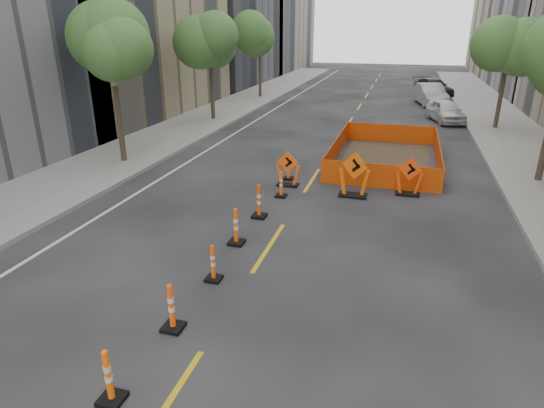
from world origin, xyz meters
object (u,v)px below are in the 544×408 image
(channelizer_5, at_px, (236,226))
(chevron_sign_right, at_px, (409,176))
(parked_car_near, at_px, (446,111))
(channelizer_8, at_px, (288,167))
(channelizer_2, at_px, (108,376))
(chevron_sign_left, at_px, (288,169))
(channelizer_6, at_px, (259,201))
(channelizer_7, at_px, (281,184))
(chevron_sign_center, at_px, (354,174))
(channelizer_4, at_px, (213,263))
(parked_car_far, at_px, (433,87))
(channelizer_3, at_px, (171,307))
(parked_car_mid, at_px, (430,95))

(channelizer_5, bearing_deg, chevron_sign_right, 49.81)
(parked_car_near, bearing_deg, channelizer_8, -130.85)
(channelizer_2, bearing_deg, chevron_sign_left, 89.31)
(channelizer_6, relative_size, channelizer_8, 1.12)
(channelizer_6, height_order, channelizer_7, channelizer_6)
(parked_car_near, bearing_deg, channelizer_5, -123.81)
(channelizer_6, relative_size, parked_car_near, 0.28)
(channelizer_5, bearing_deg, chevron_sign_center, 60.28)
(chevron_sign_center, bearing_deg, channelizer_5, -95.24)
(channelizer_4, relative_size, parked_car_near, 0.24)
(chevron_sign_center, bearing_deg, channelizer_4, -86.33)
(channelizer_4, height_order, parked_car_far, parked_car_far)
(chevron_sign_left, bearing_deg, channelizer_7, -84.37)
(channelizer_3, xyz_separation_m, chevron_sign_right, (4.43, 9.30, 0.18))
(channelizer_2, height_order, parked_car_near, parked_car_near)
(chevron_sign_center, bearing_deg, chevron_sign_right, 44.65)
(channelizer_8, bearing_deg, channelizer_6, -89.39)
(channelizer_5, relative_size, chevron_sign_center, 0.65)
(channelizer_4, height_order, parked_car_mid, parked_car_mid)
(channelizer_2, height_order, chevron_sign_right, chevron_sign_right)
(chevron_sign_left, height_order, parked_car_near, chevron_sign_left)
(channelizer_3, relative_size, channelizer_7, 1.08)
(channelizer_3, distance_m, channelizer_5, 3.93)
(channelizer_2, relative_size, channelizer_6, 0.91)
(channelizer_8, height_order, chevron_sign_center, chevron_sign_center)
(channelizer_5, distance_m, channelizer_6, 1.97)
(channelizer_6, height_order, chevron_sign_left, chevron_sign_left)
(chevron_sign_left, bearing_deg, parked_car_near, 68.39)
(channelizer_5, bearing_deg, channelizer_8, 90.00)
(chevron_sign_right, xyz_separation_m, parked_car_mid, (1.42, 20.94, 0.08))
(channelizer_7, distance_m, chevron_sign_right, 4.54)
(channelizer_3, distance_m, channelizer_8, 9.83)
(channelizer_7, bearing_deg, channelizer_6, -95.57)
(channelizer_4, height_order, parked_car_near, parked_car_near)
(channelizer_8, xyz_separation_m, parked_car_far, (6.37, 25.80, 0.21))
(channelizer_5, bearing_deg, channelizer_7, 86.60)
(channelizer_7, height_order, chevron_sign_center, chevron_sign_center)
(channelizer_7, height_order, parked_car_near, parked_car_near)
(channelizer_4, xyz_separation_m, parked_car_mid, (5.81, 28.27, 0.32))
(channelizer_6, distance_m, channelizer_7, 1.98)
(chevron_sign_center, height_order, parked_car_mid, chevron_sign_center)
(channelizer_2, xyz_separation_m, chevron_sign_right, (4.50, 11.27, 0.19))
(channelizer_5, bearing_deg, parked_car_near, 71.34)
(channelizer_5, xyz_separation_m, channelizer_7, (0.23, 3.93, -0.06))
(channelizer_7, relative_size, parked_car_near, 0.24)
(parked_car_near, bearing_deg, channelizer_7, -127.28)
(chevron_sign_right, bearing_deg, channelizer_3, -95.66)
(parked_car_near, bearing_deg, chevron_sign_center, -120.00)
(channelizer_6, bearing_deg, channelizer_5, -91.22)
(channelizer_2, relative_size, channelizer_3, 0.97)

